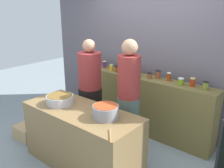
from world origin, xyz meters
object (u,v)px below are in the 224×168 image
(preserve_jar_6, at_px, (137,70))
(cooking_pot_left, at_px, (60,100))
(preserve_jar_7, at_px, (138,74))
(preserve_jar_2, at_px, (105,64))
(bread_crate, at_px, (28,131))
(preserve_jar_1, at_px, (96,64))
(preserve_jar_12, at_px, (192,82))
(cooking_pot_center, at_px, (106,112))
(preserve_jar_11, at_px, (181,82))
(preserve_jar_0, at_px, (94,62))
(preserve_jar_10, at_px, (169,77))
(cook_with_tongs, at_px, (90,97))
(preserve_jar_9, at_px, (158,74))
(preserve_jar_13, at_px, (206,86))
(preserve_jar_5, at_px, (127,70))
(wooden_spoon, at_px, (110,136))
(preserve_jar_8, at_px, (149,76))
(preserve_jar_3, at_px, (111,67))
(cook_in_cap, at_px, (128,107))

(preserve_jar_6, xyz_separation_m, cooking_pot_left, (-0.27, -1.50, -0.16))
(preserve_jar_7, relative_size, cooking_pot_left, 0.28)
(preserve_jar_2, xyz_separation_m, bread_crate, (-0.41, -1.52, -0.96))
(preserve_jar_1, relative_size, preserve_jar_12, 0.93)
(cooking_pot_center, bearing_deg, preserve_jar_2, 131.91)
(preserve_jar_7, bearing_deg, preserve_jar_11, 3.80)
(preserve_jar_0, relative_size, preserve_jar_10, 0.91)
(cook_with_tongs, bearing_deg, preserve_jar_9, 52.52)
(cooking_pot_left, height_order, bread_crate, cooking_pot_left)
(preserve_jar_9, xyz_separation_m, preserve_jar_13, (0.81, -0.05, -0.01))
(preserve_jar_11, bearing_deg, preserve_jar_1, -179.94)
(preserve_jar_5, bearing_deg, preserve_jar_12, 3.17)
(cooking_pot_center, bearing_deg, preserve_jar_5, 116.75)
(bread_crate, bearing_deg, preserve_jar_11, 36.01)
(preserve_jar_1, height_order, preserve_jar_13, preserve_jar_1)
(cooking_pot_left, xyz_separation_m, wooden_spoon, (1.12, -0.23, -0.05))
(preserve_jar_11, distance_m, wooden_spoon, 1.67)
(preserve_jar_8, bearing_deg, cooking_pot_left, -112.60)
(preserve_jar_3, bearing_deg, preserve_jar_2, 164.30)
(bread_crate, bearing_deg, preserve_jar_5, 55.59)
(preserve_jar_0, height_order, bread_crate, preserve_jar_0)
(cooking_pot_left, bearing_deg, preserve_jar_1, 114.72)
(preserve_jar_2, bearing_deg, cook_with_tongs, -61.80)
(preserve_jar_12, xyz_separation_m, cook_in_cap, (-0.54, -0.88, -0.26))
(preserve_jar_2, bearing_deg, preserve_jar_3, -15.70)
(preserve_jar_0, height_order, preserve_jar_3, preserve_jar_0)
(preserve_jar_7, bearing_deg, cook_with_tongs, -117.07)
(preserve_jar_3, relative_size, cooking_pot_center, 0.32)
(cook_with_tongs, bearing_deg, preserve_jar_10, 45.51)
(preserve_jar_1, xyz_separation_m, preserve_jar_13, (2.15, 0.04, -0.00))
(preserve_jar_12, distance_m, cook_in_cap, 1.06)
(preserve_jar_9, bearing_deg, bread_crate, -135.45)
(preserve_jar_10, height_order, cook_with_tongs, cook_with_tongs)
(preserve_jar_0, bearing_deg, preserve_jar_6, 1.82)
(preserve_jar_5, xyz_separation_m, preserve_jar_7, (0.28, -0.04, -0.01))
(preserve_jar_13, xyz_separation_m, cooking_pot_left, (-1.50, -1.46, -0.15))
(preserve_jar_0, height_order, cook_in_cap, cook_in_cap)
(preserve_jar_2, height_order, cook_with_tongs, cook_with_tongs)
(preserve_jar_5, height_order, wooden_spoon, preserve_jar_5)
(preserve_jar_10, relative_size, cooking_pot_left, 0.35)
(preserve_jar_0, xyz_separation_m, bread_crate, (-0.13, -1.51, -0.96))
(preserve_jar_0, xyz_separation_m, cook_in_cap, (1.51, -0.87, -0.26))
(preserve_jar_12, bearing_deg, preserve_jar_10, 175.40)
(preserve_jar_0, bearing_deg, preserve_jar_3, -5.88)
(cooking_pot_left, distance_m, cook_with_tongs, 0.62)
(preserve_jar_5, height_order, cook_in_cap, cook_in_cap)
(preserve_jar_12, height_order, wooden_spoon, preserve_jar_12)
(preserve_jar_1, height_order, preserve_jar_7, preserve_jar_1)
(preserve_jar_13, xyz_separation_m, cook_with_tongs, (-1.50, -0.86, -0.30))
(preserve_jar_10, bearing_deg, preserve_jar_7, -164.65)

